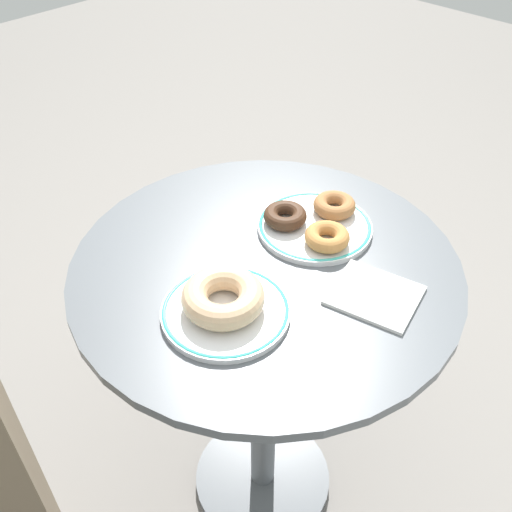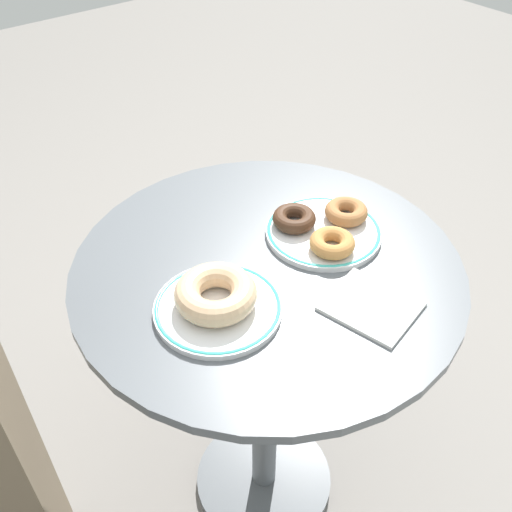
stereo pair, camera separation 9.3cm
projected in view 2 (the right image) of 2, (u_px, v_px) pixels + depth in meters
ground_plane at (264, 483)px, 1.44m from camera, size 7.00×7.00×0.02m
cafe_table at (266, 348)px, 1.11m from camera, size 0.66×0.66×0.71m
plate_left at (218, 308)px, 0.89m from camera, size 0.20×0.20×0.01m
plate_right at (324, 232)px, 1.03m from camera, size 0.20×0.20×0.01m
donut_glazed at (216, 294)px, 0.87m from camera, size 0.17×0.17×0.04m
donut_cinnamon at (346, 211)px, 1.05m from camera, size 0.10×0.10×0.03m
donut_chocolate at (294, 218)px, 1.03m from camera, size 0.09×0.09×0.03m
donut_old_fashioned at (332, 243)px, 0.98m from camera, size 0.09×0.09×0.03m
paper_napkin at (371, 306)px, 0.90m from camera, size 0.14×0.15×0.01m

